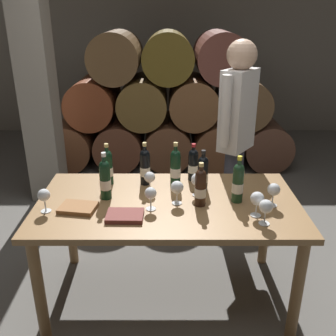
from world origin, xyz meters
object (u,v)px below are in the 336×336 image
object	(u,v)px
wine_bottle_1	(203,173)
tasting_notebook	(78,208)
wine_glass_5	(198,180)
wine_bottle_3	(193,164)
wine_glass_4	(44,196)
wine_bottle_2	(238,183)
wine_glass_6	(177,188)
wine_bottle_7	(108,167)
wine_glass_2	(266,207)
sommelier_presenting	(237,126)
leather_ledger	(125,216)
dining_table	(168,213)
wine_bottle_4	(105,179)
wine_glass_0	(150,178)
wine_glass_1	(274,190)
wine_glass_3	(257,199)
wine_bottle_6	(145,166)
wine_bottle_0	(201,187)
wine_glass_7	(151,194)
wine_bottle_5	(175,167)

from	to	relation	value
wine_bottle_1	tasting_notebook	distance (m)	0.86
wine_bottle_1	wine_glass_5	xyz separation A→B (m)	(-0.04, -0.09, -0.01)
wine_bottle_1	wine_bottle_3	xyz separation A→B (m)	(-0.06, 0.17, -0.00)
wine_glass_4	wine_bottle_3	bearing A→B (deg)	27.28
wine_bottle_2	wine_glass_6	bearing A→B (deg)	-175.84
wine_bottle_7	wine_glass_6	xyz separation A→B (m)	(0.48, -0.30, -0.02)
wine_bottle_7	wine_glass_4	distance (m)	0.52
wine_bottle_1	wine_bottle_7	world-z (taller)	wine_bottle_7
wine_glass_2	wine_glass_6	distance (m)	0.56
sommelier_presenting	leather_ledger	bearing A→B (deg)	-130.04
dining_table	leather_ledger	world-z (taller)	leather_ledger
wine_bottle_4	tasting_notebook	xyz separation A→B (m)	(-0.15, -0.16, -0.12)
wine_bottle_3	leather_ledger	world-z (taller)	wine_bottle_3
wine_glass_0	wine_glass_2	bearing A→B (deg)	-31.38
wine_bottle_7	wine_glass_1	bearing A→B (deg)	-17.13
wine_glass_3	wine_glass_5	world-z (taller)	wine_glass_5
dining_table	wine_bottle_4	size ratio (longest dim) A/B	5.32
wine_bottle_7	wine_glass_3	distance (m)	1.06
wine_bottle_1	wine_glass_2	size ratio (longest dim) A/B	1.85
wine_bottle_1	wine_glass_3	world-z (taller)	wine_bottle_1
wine_bottle_6	wine_glass_6	bearing A→B (deg)	-54.12
wine_bottle_0	wine_glass_4	distance (m)	0.96
wine_bottle_1	wine_glass_7	bearing A→B (deg)	-140.19
wine_glass_1	wine_glass_7	distance (m)	0.77
wine_bottle_2	wine_bottle_4	size ratio (longest dim) A/B	0.98
wine_glass_1	tasting_notebook	size ratio (longest dim) A/B	0.70
leather_ledger	wine_glass_5	bearing A→B (deg)	34.68
wine_bottle_0	tasting_notebook	world-z (taller)	wine_bottle_0
wine_glass_6	leather_ledger	size ratio (longest dim) A/B	0.71
wine_glass_1	wine_bottle_2	bearing A→B (deg)	164.71
wine_bottle_1	sommelier_presenting	bearing A→B (deg)	61.03
wine_glass_7	leather_ledger	world-z (taller)	wine_glass_7
wine_bottle_7	tasting_notebook	bearing A→B (deg)	-109.10
wine_bottle_1	wine_glass_2	xyz separation A→B (m)	(0.32, -0.46, -0.02)
wine_bottle_0	wine_bottle_6	world-z (taller)	wine_bottle_6
wine_glass_2	wine_bottle_3	bearing A→B (deg)	120.90
wine_glass_3	wine_glass_4	world-z (taller)	wine_glass_3
wine_bottle_1	wine_bottle_2	xyz separation A→B (m)	(0.21, -0.18, 0.01)
wine_bottle_5	wine_bottle_4	bearing A→B (deg)	-156.42
wine_bottle_2	wine_glass_7	size ratio (longest dim) A/B	2.10
wine_bottle_0	wine_bottle_5	size ratio (longest dim) A/B	0.91
wine_glass_3	wine_bottle_0	bearing A→B (deg)	157.13
wine_glass_0	tasting_notebook	xyz separation A→B (m)	(-0.44, -0.25, -0.09)
wine_bottle_5	wine_bottle_6	bearing A→B (deg)	173.47
wine_bottle_0	wine_glass_6	size ratio (longest dim) A/B	1.85
wine_glass_2	wine_glass_6	world-z (taller)	wine_glass_6
sommelier_presenting	wine_glass_6	bearing A→B (deg)	-122.40
wine_glass_6	wine_glass_7	xyz separation A→B (m)	(-0.16, -0.08, -0.00)
wine_glass_5	wine_glass_6	distance (m)	0.18
wine_bottle_2	wine_bottle_3	xyz separation A→B (m)	(-0.26, 0.35, -0.01)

